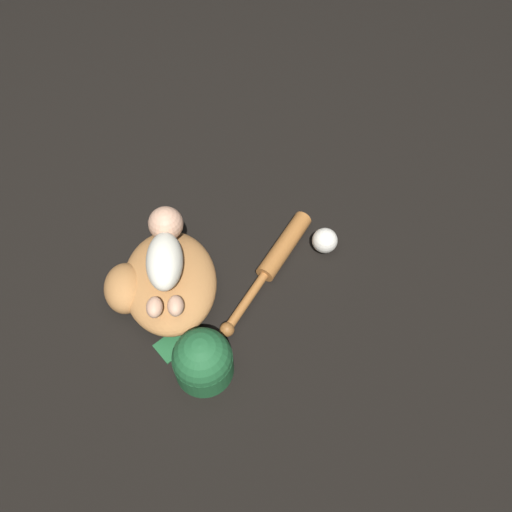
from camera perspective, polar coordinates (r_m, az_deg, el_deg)
name	(u,v)px	position (r m, az deg, el deg)	size (l,w,h in m)	color
ground_plane	(184,287)	(1.44, -8.19, -3.53)	(6.00, 6.00, 0.00)	black
baseball_glove	(163,282)	(1.40, -10.62, -2.96)	(0.37, 0.33, 0.10)	#A8703D
baby_figure	(165,252)	(1.33, -10.35, 0.50)	(0.32, 0.16, 0.10)	silver
baseball_bat	(276,258)	(1.45, 2.33, -0.20)	(0.33, 0.36, 0.05)	#9E602D
baseball	(325,241)	(1.48, 7.86, 1.76)	(0.08, 0.08, 0.08)	silver
baseball_cap	(202,360)	(1.26, -6.15, -11.70)	(0.23, 0.19, 0.15)	#1E562D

